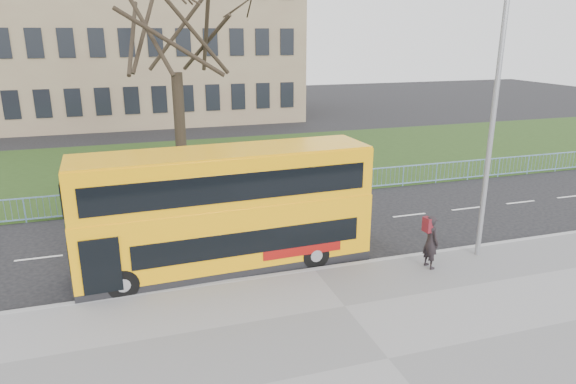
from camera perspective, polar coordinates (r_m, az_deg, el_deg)
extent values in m
plane|color=black|center=(18.80, 1.24, -6.93)|extent=(120.00, 120.00, 0.00)
cube|color=slate|center=(13.38, 11.06, -17.90)|extent=(80.00, 10.50, 0.12)
cube|color=gray|center=(17.45, 2.90, -8.69)|extent=(80.00, 0.20, 0.14)
cube|color=#233915|center=(31.96, -7.06, 3.23)|extent=(80.00, 15.40, 0.08)
cube|color=#806851|center=(51.24, -17.63, 15.67)|extent=(30.00, 15.00, 14.00)
cube|color=#FFAC0A|center=(17.44, -6.84, -4.64)|extent=(9.76, 2.69, 1.80)
cube|color=#FFAC0A|center=(17.08, -6.96, -1.35)|extent=(9.76, 2.69, 0.31)
cube|color=#FFAC0A|center=(16.80, -7.08, 1.75)|extent=(9.71, 2.65, 1.61)
cube|color=black|center=(16.50, -4.03, -5.60)|extent=(7.46, 0.34, 0.78)
cube|color=black|center=(15.76, -6.13, 0.44)|extent=(8.90, 0.40, 0.88)
cylinder|color=black|center=(16.44, -17.84, -9.69)|extent=(0.97, 0.30, 0.96)
cylinder|color=black|center=(17.62, 3.04, -6.97)|extent=(0.97, 0.30, 0.96)
imported|color=black|center=(17.83, 15.57, -5.35)|extent=(0.51, 0.71, 1.84)
cylinder|color=gray|center=(18.46, 21.69, 6.40)|extent=(0.18, 0.18, 8.98)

